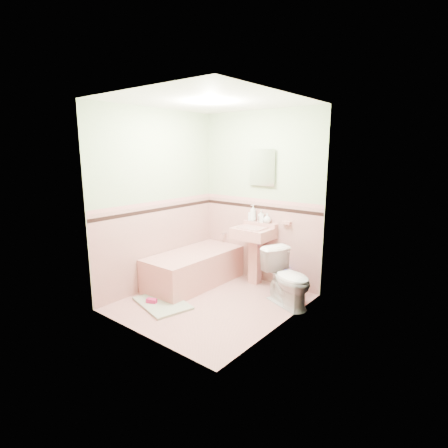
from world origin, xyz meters
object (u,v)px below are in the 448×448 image
Objects in this scene: medicine_cabinet at (263,167)px; bucket at (284,280)px; bathtub at (194,269)px; shoe at (152,301)px; sink at (253,256)px; toilet at (288,278)px; soap_bottle_right at (267,218)px; soap_bottle_left at (253,213)px; soap_bottle_mid at (261,216)px.

medicine_cabinet is 1.81× the size of bucket.
shoe is at bearing -84.40° from bathtub.
bucket is at bearing 30.07° from bathtub.
bathtub is 11.23× the size of shoe.
sink reaches higher than toilet.
soap_bottle_right is at bearing 73.87° from toilet.
bucket is at bearing 56.02° from toilet.
soap_bottle_left is at bearing 52.33° from bathtub.
medicine_cabinet is at bearing 165.43° from soap_bottle_right.
soap_bottle_mid is 1.09m from toilet.
soap_bottle_mid reaches higher than sink.
soap_bottle_left is 0.25m from soap_bottle_right.
bathtub is at bearing -142.07° from sink.
bathtub is 0.90m from shoe.
soap_bottle_right is (0.12, 0.18, 0.55)m from sink.
bathtub is 8.41× the size of soap_bottle_mid.
soap_bottle_right reaches higher than shoe.
medicine_cabinet reaches higher than bathtub.
soap_bottle_left is 1.07m from bucket.
medicine_cabinet reaches higher than soap_bottle_left.
bathtub is 10.68× the size of soap_bottle_right.
soap_bottle_mid reaches higher than soap_bottle_right.
soap_bottle_right reaches higher than bathtub.
bucket is (0.45, 0.12, -0.30)m from sink.
medicine_cabinet reaches higher than sink.
soap_bottle_right is 1.02m from toilet.
soap_bottle_mid is at bearing 172.85° from bucket.
medicine_cabinet is 0.73m from soap_bottle_right.
sink is at bearing -90.00° from medicine_cabinet.
sink is 0.59m from soap_bottle_right.
medicine_cabinet is 3.50× the size of shoe.
soap_bottle_left is at bearing 53.90° from shoe.
bathtub is 1.45m from toilet.
sink is 0.64m from soap_bottle_left.
toilet is 1.76m from shoe.
shoe is at bearing -124.23° from bucket.
medicine_cabinet is 0.66× the size of toilet.
soap_bottle_left is 1.36× the size of soap_bottle_mid.
medicine_cabinet is 1.64m from bucket.
soap_bottle_left reaches higher than sink.
shoe is at bearing -110.12° from medicine_cabinet.
sink reaches higher than bucket.
bathtub is at bearing 75.69° from shoe.
soap_bottle_right is (0.10, 0.00, -0.02)m from soap_bottle_mid.
soap_bottle_right is at bearing 0.00° from soap_bottle_mid.
bathtub is 1.20m from soap_bottle_left.
bucket is (1.13, 0.65, -0.10)m from bathtub.
medicine_cabinet is 2.38m from shoe.
bathtub is 6.18× the size of soap_bottle_left.
soap_bottle_mid is at bearing -68.48° from medicine_cabinet.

